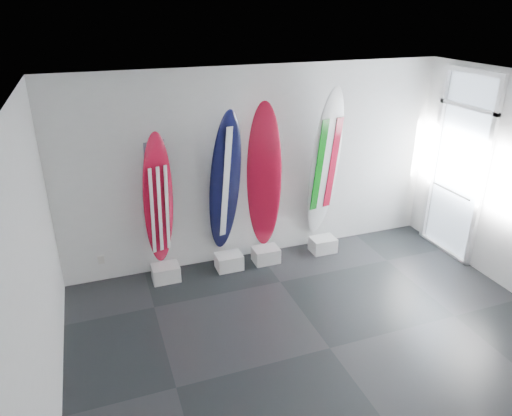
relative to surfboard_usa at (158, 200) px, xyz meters
name	(u,v)px	position (x,y,z in m)	size (l,w,h in m)	color
floor	(330,348)	(1.57, -2.28, -1.24)	(6.00, 6.00, 0.00)	black
ceiling	(350,94)	(1.57, -2.28, 1.76)	(6.00, 6.00, 0.00)	white
wall_back	(258,166)	(1.57, 0.22, 0.26)	(6.00, 6.00, 0.00)	white
wall_left	(33,290)	(-1.43, -2.28, 0.26)	(5.00, 5.00, 0.00)	white
display_block_usa	(166,273)	(0.00, -0.10, -1.12)	(0.40, 0.30, 0.24)	white
surfboard_usa	(158,200)	(0.00, 0.00, 0.00)	(0.46, 0.08, 2.01)	maroon
display_block_navy	(229,261)	(0.98, -0.10, -1.12)	(0.40, 0.30, 0.24)	white
surfboard_navy	(225,184)	(0.98, 0.00, 0.12)	(0.52, 0.08, 2.28)	black
display_block_swiss	(266,255)	(1.59, -0.10, -1.12)	(0.40, 0.30, 0.24)	white
surfboard_swiss	(264,177)	(1.59, 0.00, 0.15)	(0.52, 0.08, 2.31)	maroon
display_block_italy	(323,245)	(2.60, -0.10, -1.12)	(0.40, 0.30, 0.24)	white
surfboard_italy	(325,165)	(2.60, 0.00, 0.23)	(0.56, 0.08, 2.49)	white
wall_outlet	(101,260)	(-0.88, 0.20, -0.89)	(0.09, 0.02, 0.13)	silver
glass_door	(458,168)	(4.54, -0.73, 0.18)	(0.12, 1.16, 2.85)	white
balcony	(511,211)	(5.87, -0.73, -0.74)	(2.80, 2.20, 1.20)	slate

